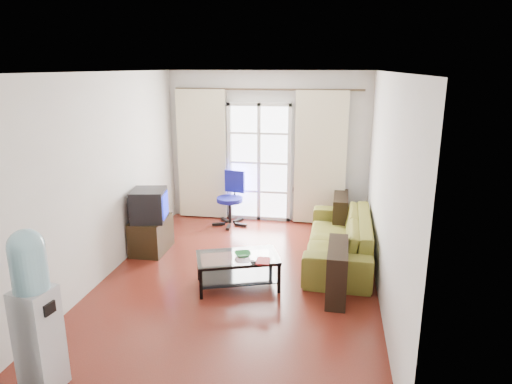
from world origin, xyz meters
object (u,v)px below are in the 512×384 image
crt_tv (148,205)px  water_cooler (35,308)px  sofa (339,237)px  coffee_table (238,267)px  tv_stand (151,235)px  task_chair (231,209)px

crt_tv → water_cooler: size_ratio=0.40×
sofa → water_cooler: bearing=-36.5°
coffee_table → tv_stand: size_ratio=1.65×
water_cooler → sofa: bearing=61.3°
tv_stand → crt_tv: crt_tv is taller
sofa → coffee_table: size_ratio=1.96×
tv_stand → task_chair: size_ratio=0.74×
crt_tv → task_chair: crt_tv is taller
coffee_table → task_chair: (-0.63, 2.34, 0.01)m
sofa → crt_tv: (-2.84, -0.26, 0.43)m
tv_stand → task_chair: (0.93, 1.41, 0.02)m
crt_tv → water_cooler: bearing=-95.7°
crt_tv → sofa: bearing=-5.5°
coffee_table → water_cooler: size_ratio=0.79×
sofa → water_cooler: 4.22m
sofa → coffee_table: sofa is taller
sofa → tv_stand: bearing=-84.8°
sofa → task_chair: size_ratio=2.39×
crt_tv → coffee_table: bearing=-39.7°
task_chair → water_cooler: (-0.66, -4.53, 0.50)m
coffee_table → crt_tv: size_ratio=1.97×
sofa → tv_stand: (-2.84, -0.20, -0.07)m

